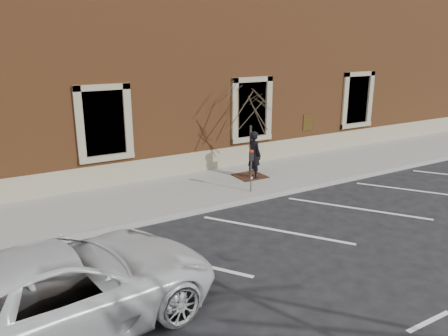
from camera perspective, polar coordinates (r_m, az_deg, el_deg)
ground at (r=14.04m, az=1.25°, el=-4.91°), size 120.00×120.00×0.00m
sidewalk_near at (r=15.44m, az=-2.16°, el=-2.62°), size 40.00×3.50×0.15m
curb_near at (r=13.97m, az=1.35°, el=-4.68°), size 40.00×0.12×0.15m
parking_stripes at (r=12.37m, az=6.65°, el=-8.04°), size 28.00×4.40×0.01m
building_civic at (r=20.12m, az=-10.63°, el=12.93°), size 40.00×8.62×8.00m
man at (r=16.13m, az=3.98°, el=1.74°), size 0.47×0.68×1.77m
parking_meter at (r=14.58m, az=3.58°, el=0.66°), size 0.13×0.10×1.45m
tree_grate at (r=16.52m, az=3.41°, el=-1.04°), size 1.07×1.07×0.03m
sapling at (r=15.96m, az=3.56°, el=7.42°), size 2.12×2.12×3.54m
white_truck at (r=8.56m, az=-20.52°, el=-14.71°), size 6.19×3.57×1.62m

